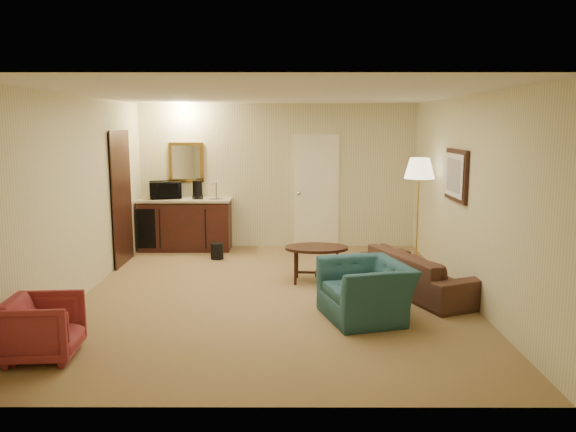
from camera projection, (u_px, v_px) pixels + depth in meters
The scene contains 12 objects.
ground at pixel (273, 295), 7.43m from camera, with size 6.00×6.00×0.00m, color #856144.
room_walls at pixel (268, 161), 7.91m from camera, with size 5.02×6.01×2.61m.
wetbar_cabinet at pixel (186, 224), 10.04m from camera, with size 1.64×0.58×0.92m, color #3B1312.
sofa at pixel (420, 266), 7.45m from camera, with size 1.91×0.56×0.75m, color black.
teal_armchair at pixel (366, 281), 6.47m from camera, with size 1.01×0.66×0.89m, color #214653.
rose_chair_near at pixel (45, 327), 5.41m from camera, with size 0.58×0.54×0.60m, color maroon.
rose_chair_far at pixel (43, 325), 5.36m from camera, with size 0.65×0.61×0.67m, color maroon.
coffee_table at pixel (317, 264), 8.00m from camera, with size 0.90×0.61×0.52m, color black.
floor_lamp at pixel (418, 213), 8.67m from camera, with size 0.46×0.46×1.74m, color gold.
waste_bin at pixel (217, 251), 9.38m from camera, with size 0.22×0.22×0.27m, color black.
microwave at pixel (165, 188), 10.00m from camera, with size 0.55×0.30×0.37m, color black.
coffee_maker at pixel (198, 190), 9.96m from camera, with size 0.17×0.17×0.32m, color black.
Camera 1 is at (0.21, -7.16, 2.23)m, focal length 35.00 mm.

